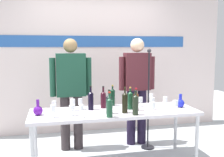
% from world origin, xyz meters
% --- Properties ---
extents(back_wall, '(4.94, 0.11, 3.00)m').
position_xyz_m(back_wall, '(0.00, 1.53, 1.50)').
color(back_wall, silver).
rests_on(back_wall, ground).
extents(display_table, '(2.19, 0.71, 0.73)m').
position_xyz_m(display_table, '(0.00, 0.00, 0.67)').
color(display_table, silver).
rests_on(display_table, ground).
extents(decanter_blue_left, '(0.11, 0.11, 0.20)m').
position_xyz_m(decanter_blue_left, '(-0.97, -0.02, 0.79)').
color(decanter_blue_left, '#53148C').
rests_on(decanter_blue_left, display_table).
extents(decanter_blue_right, '(0.11, 0.11, 0.19)m').
position_xyz_m(decanter_blue_right, '(0.93, -0.02, 0.79)').
color(decanter_blue_right, '#1923BE').
rests_on(decanter_blue_right, display_table).
extents(presenter_left, '(0.62, 0.22, 1.68)m').
position_xyz_m(presenter_left, '(-0.52, 0.64, 0.97)').
color(presenter_left, '#332B2D').
rests_on(presenter_left, ground).
extents(presenter_right, '(0.59, 0.22, 1.69)m').
position_xyz_m(presenter_right, '(0.52, 0.64, 0.97)').
color(presenter_right, black).
rests_on(presenter_right, ground).
extents(wine_bottle_0, '(0.07, 0.07, 0.30)m').
position_xyz_m(wine_bottle_0, '(-0.10, -0.13, 0.85)').
color(wine_bottle_0, black).
rests_on(wine_bottle_0, display_table).
extents(wine_bottle_1, '(0.08, 0.08, 0.30)m').
position_xyz_m(wine_bottle_1, '(0.22, 0.03, 0.86)').
color(wine_bottle_1, '#154025').
rests_on(wine_bottle_1, display_table).
extents(wine_bottle_2, '(0.07, 0.07, 0.34)m').
position_xyz_m(wine_bottle_2, '(0.10, -0.15, 0.87)').
color(wine_bottle_2, black).
rests_on(wine_bottle_2, display_table).
extents(wine_bottle_3, '(0.07, 0.07, 0.31)m').
position_xyz_m(wine_bottle_3, '(0.20, -0.27, 0.86)').
color(wine_bottle_3, black).
rests_on(wine_bottle_3, display_table).
extents(wine_bottle_4, '(0.07, 0.07, 0.33)m').
position_xyz_m(wine_bottle_4, '(-0.30, 0.12, 0.86)').
color(wine_bottle_4, black).
rests_on(wine_bottle_4, display_table).
extents(wine_bottle_5, '(0.07, 0.07, 0.31)m').
position_xyz_m(wine_bottle_5, '(-0.13, -0.30, 0.85)').
color(wine_bottle_5, '#173F28').
rests_on(wine_bottle_5, display_table).
extents(wine_bottle_6, '(0.07, 0.07, 0.30)m').
position_xyz_m(wine_bottle_6, '(0.28, -0.05, 0.86)').
color(wine_bottle_6, '#522C15').
rests_on(wine_bottle_6, display_table).
extents(wine_bottle_7, '(0.07, 0.07, 0.30)m').
position_xyz_m(wine_bottle_7, '(-0.11, 0.18, 0.85)').
color(wine_bottle_7, '#350D19').
rests_on(wine_bottle_7, display_table).
extents(wine_bottle_8, '(0.07, 0.07, 0.30)m').
position_xyz_m(wine_bottle_8, '(0.04, 0.31, 0.86)').
color(wine_bottle_8, black).
rests_on(wine_bottle_8, display_table).
extents(wine_glass_left_0, '(0.06, 0.06, 0.15)m').
position_xyz_m(wine_glass_left_0, '(-0.43, 0.15, 0.83)').
color(wine_glass_left_0, white).
rests_on(wine_glass_left_0, display_table).
extents(wine_glass_left_1, '(0.06, 0.06, 0.16)m').
position_xyz_m(wine_glass_left_1, '(-0.54, 0.12, 0.84)').
color(wine_glass_left_1, white).
rests_on(wine_glass_left_1, display_table).
extents(wine_glass_left_2, '(0.06, 0.06, 0.15)m').
position_xyz_m(wine_glass_left_2, '(-0.78, 0.09, 0.84)').
color(wine_glass_left_2, white).
rests_on(wine_glass_left_2, display_table).
extents(wine_glass_left_3, '(0.06, 0.06, 0.15)m').
position_xyz_m(wine_glass_left_3, '(-0.79, -0.16, 0.83)').
color(wine_glass_left_3, white).
rests_on(wine_glass_left_3, display_table).
extents(wine_glass_left_4, '(0.07, 0.07, 0.13)m').
position_xyz_m(wine_glass_left_4, '(-0.56, -0.14, 0.82)').
color(wine_glass_left_4, white).
rests_on(wine_glass_left_4, display_table).
extents(wine_glass_left_5, '(0.06, 0.06, 0.15)m').
position_xyz_m(wine_glass_left_5, '(-0.46, -0.23, 0.84)').
color(wine_glass_left_5, white).
rests_on(wine_glass_left_5, display_table).
extents(wine_glass_right_0, '(0.06, 0.06, 0.15)m').
position_xyz_m(wine_glass_right_0, '(0.62, 0.28, 0.83)').
color(wine_glass_right_0, white).
rests_on(wine_glass_right_0, display_table).
extents(wine_glass_right_1, '(0.07, 0.07, 0.15)m').
position_xyz_m(wine_glass_right_1, '(0.74, -0.25, 0.84)').
color(wine_glass_right_1, white).
rests_on(wine_glass_right_1, display_table).
extents(wine_glass_right_2, '(0.07, 0.07, 0.16)m').
position_xyz_m(wine_glass_right_2, '(0.50, -0.06, 0.85)').
color(wine_glass_right_2, white).
rests_on(wine_glass_right_2, display_table).
extents(wine_glass_right_3, '(0.07, 0.07, 0.14)m').
position_xyz_m(wine_glass_right_3, '(0.45, -0.23, 0.82)').
color(wine_glass_right_3, white).
rests_on(wine_glass_right_3, display_table).
extents(wine_glass_right_4, '(0.06, 0.06, 0.16)m').
position_xyz_m(wine_glass_right_4, '(0.71, -0.02, 0.84)').
color(wine_glass_right_4, white).
rests_on(wine_glass_right_4, display_table).
extents(wine_glass_right_5, '(0.06, 0.06, 0.14)m').
position_xyz_m(wine_glass_right_5, '(0.40, 0.13, 0.83)').
color(wine_glass_right_5, white).
rests_on(wine_glass_right_5, display_table).
extents(microphone_stand, '(0.20, 0.20, 1.53)m').
position_xyz_m(microphone_stand, '(0.63, 0.42, 0.51)').
color(microphone_stand, black).
rests_on(microphone_stand, ground).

